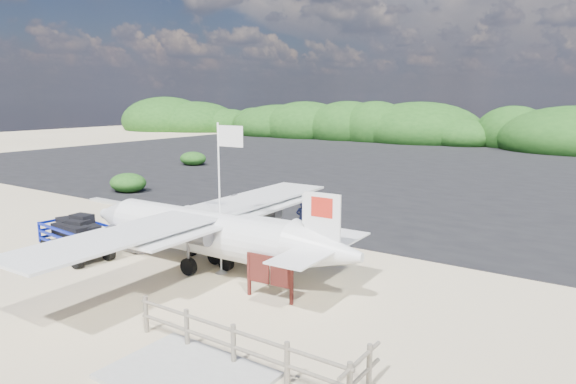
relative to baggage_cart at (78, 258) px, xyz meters
name	(u,v)px	position (x,y,z in m)	size (l,w,h in m)	color
ground	(198,262)	(4.21, 2.24, 0.00)	(160.00, 160.00, 0.00)	beige
asphalt_apron	(447,170)	(4.21, 32.24, 0.00)	(90.00, 50.00, 0.04)	#B2B2B2
lagoon	(88,222)	(-4.79, 3.74, 0.00)	(9.00, 7.00, 0.40)	#B2B2B2
walkway_pad	(187,377)	(9.71, -3.76, 0.00)	(3.50, 2.50, 0.10)	#B2B2B2
vegetation_band	(509,147)	(4.21, 57.24, 0.00)	(124.00, 8.00, 4.40)	#B2B2B2
fence	(234,365)	(10.21, -2.76, 0.00)	(6.40, 2.00, 1.10)	#B2B2B2
baggage_cart	(78,258)	(0.00, 0.00, 0.00)	(3.20, 1.83, 1.60)	#0B1CAA
flagpole	(221,273)	(5.73, 1.84, 0.00)	(1.06, 0.44, 5.28)	white
signboard	(270,300)	(8.59, 0.85, 0.00)	(1.73, 0.16, 1.43)	#531D17
crew_a	(303,218)	(5.45, 7.59, 0.80)	(0.59, 0.39, 1.61)	#121846
crew_b	(273,223)	(5.04, 5.87, 0.88)	(0.85, 0.67, 1.76)	#121846
crew_c	(331,234)	(7.73, 6.08, 0.79)	(0.93, 0.39, 1.59)	#121846
aircraft_small	(353,153)	(-8.40, 39.41, 0.00)	(7.94, 7.94, 2.86)	#B2B2B2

